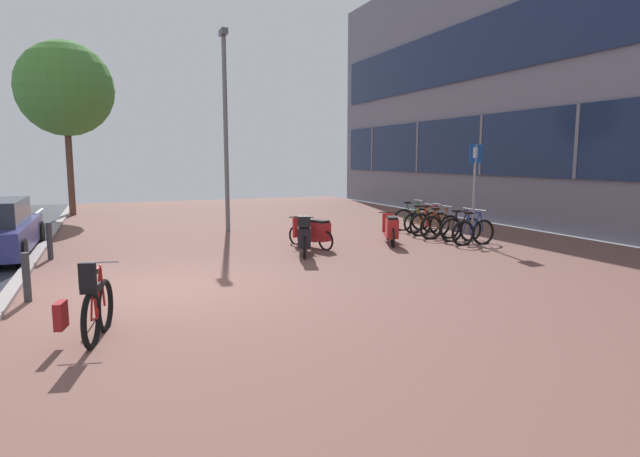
# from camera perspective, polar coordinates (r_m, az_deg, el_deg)

# --- Properties ---
(ground) EXTENTS (21.00, 40.00, 0.13)m
(ground) POSITION_cam_1_polar(r_m,az_deg,el_deg) (10.04, -9.05, -5.92)
(ground) COLOR #2C2D35
(bicycle_foreground) EXTENTS (0.79, 1.37, 1.10)m
(bicycle_foreground) POSITION_cam_1_polar(r_m,az_deg,el_deg) (7.39, -23.47, -8.10)
(bicycle_foreground) COLOR black
(bicycle_foreground) RESTS_ON ground
(bicycle_rack_00) EXTENTS (1.37, 0.48, 0.98)m
(bicycle_rack_00) POSITION_cam_1_polar(r_m,az_deg,el_deg) (14.68, 16.39, -0.38)
(bicycle_rack_00) COLOR black
(bicycle_rack_00) RESTS_ON ground
(bicycle_rack_01) EXTENTS (1.31, 0.48, 0.97)m
(bicycle_rack_01) POSITION_cam_1_polar(r_m,az_deg,el_deg) (15.22, 15.16, -0.08)
(bicycle_rack_01) COLOR black
(bicycle_rack_01) RESTS_ON ground
(bicycle_rack_02) EXTENTS (1.34, 0.48, 0.99)m
(bicycle_rack_02) POSITION_cam_1_polar(r_m,az_deg,el_deg) (15.56, 13.02, 0.19)
(bicycle_rack_02) COLOR black
(bicycle_rack_02) RESTS_ON ground
(bicycle_rack_03) EXTENTS (1.40, 0.48, 1.00)m
(bicycle_rack_03) POSITION_cam_1_polar(r_m,az_deg,el_deg) (16.11, 11.94, 0.49)
(bicycle_rack_03) COLOR black
(bicycle_rack_03) RESTS_ON ground
(bicycle_rack_04) EXTENTS (1.30, 0.48, 0.94)m
(bicycle_rack_04) POSITION_cam_1_polar(r_m,az_deg,el_deg) (16.71, 11.14, 0.69)
(bicycle_rack_04) COLOR black
(bicycle_rack_04) RESTS_ON ground
(bicycle_rack_05) EXTENTS (1.41, 0.48, 1.02)m
(bicycle_rack_05) POSITION_cam_1_polar(r_m,az_deg,el_deg) (17.24, 10.04, 1.01)
(bicycle_rack_05) COLOR black
(bicycle_rack_05) RESTS_ON ground
(scooter_near) EXTENTS (0.92, 1.75, 0.83)m
(scooter_near) POSITION_cam_1_polar(r_m,az_deg,el_deg) (14.25, 7.76, -0.06)
(scooter_near) COLOR black
(scooter_near) RESTS_ON ground
(scooter_mid) EXTENTS (0.81, 1.60, 0.81)m
(scooter_mid) POSITION_cam_1_polar(r_m,az_deg,el_deg) (13.57, -0.63, -0.45)
(scooter_mid) COLOR black
(scooter_mid) RESTS_ON ground
(scooter_far) EXTENTS (0.85, 1.74, 1.03)m
(scooter_far) POSITION_cam_1_polar(r_m,az_deg,el_deg) (12.55, -1.75, -0.84)
(scooter_far) COLOR black
(scooter_far) RESTS_ON ground
(parking_sign) EXTENTS (0.40, 0.07, 2.70)m
(parking_sign) POSITION_cam_1_polar(r_m,az_deg,el_deg) (14.84, 16.53, 4.79)
(parking_sign) COLOR gray
(parking_sign) RESTS_ON ground
(lamp_post) EXTENTS (0.20, 0.52, 6.30)m
(lamp_post) POSITION_cam_1_polar(r_m,az_deg,el_deg) (17.14, -10.30, 11.41)
(lamp_post) COLOR slate
(lamp_post) RESTS_ON ground
(street_tree) EXTENTS (3.74, 3.74, 6.95)m
(street_tree) POSITION_cam_1_polar(r_m,az_deg,el_deg) (23.84, -26.11, 13.53)
(street_tree) COLOR brown
(street_tree) RESTS_ON ground
(bollard_near) EXTENTS (0.12, 0.12, 0.81)m
(bollard_near) POSITION_cam_1_polar(r_m,az_deg,el_deg) (9.74, -29.43, -4.67)
(bollard_near) COLOR #38383D
(bollard_near) RESTS_ON ground
(bollard_far) EXTENTS (0.12, 0.12, 0.86)m
(bollard_far) POSITION_cam_1_polar(r_m,az_deg,el_deg) (13.53, -27.46, -1.22)
(bollard_far) COLOR #38383D
(bollard_far) RESTS_ON ground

